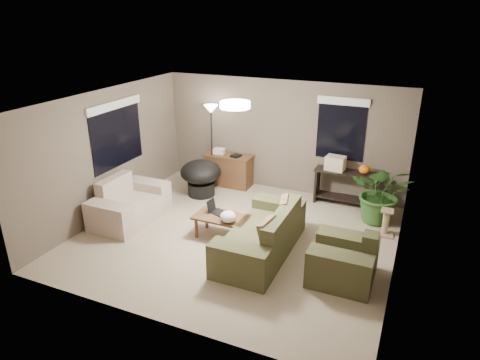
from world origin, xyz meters
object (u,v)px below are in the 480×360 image
at_px(loveseat, 129,206).
at_px(houseplant, 381,199).
at_px(desk, 229,170).
at_px(coffee_table, 222,219).
at_px(console_table, 345,185).
at_px(papasan_chair, 201,175).
at_px(floor_lamp, 211,119).
at_px(cat_scratching_post, 386,224).
at_px(armchair, 344,261).
at_px(main_sofa, 263,237).

distance_m(loveseat, houseplant, 4.92).
bearing_deg(desk, coffee_table, -68.04).
distance_m(loveseat, desk, 2.63).
relative_size(console_table, papasan_chair, 1.23).
xyz_separation_m(loveseat, console_table, (3.76, 2.42, 0.14)).
distance_m(desk, papasan_chair, 0.84).
xyz_separation_m(floor_lamp, cat_scratching_post, (4.01, -0.87, -1.38)).
bearing_deg(console_table, loveseat, -147.25).
xyz_separation_m(armchair, coffee_table, (-2.28, 0.41, 0.06)).
distance_m(loveseat, console_table, 4.47).
height_order(main_sofa, papasan_chair, main_sofa).
relative_size(desk, papasan_chair, 1.04).
bearing_deg(main_sofa, houseplant, 49.97).
relative_size(main_sofa, loveseat, 1.37).
height_order(armchair, desk, armchair).
bearing_deg(floor_lamp, armchair, -35.74).
bearing_deg(cat_scratching_post, main_sofa, -140.87).
bearing_deg(floor_lamp, console_table, 2.97).
distance_m(coffee_table, console_table, 2.92).
height_order(loveseat, desk, loveseat).
relative_size(coffee_table, floor_lamp, 0.52).
xyz_separation_m(main_sofa, coffee_table, (-0.88, 0.20, 0.06)).
relative_size(desk, houseplant, 0.90).
distance_m(papasan_chair, floor_lamp, 1.29).
distance_m(main_sofa, desk, 3.10).
height_order(coffee_table, cat_scratching_post, cat_scratching_post).
height_order(console_table, floor_lamp, floor_lamp).
distance_m(main_sofa, loveseat, 2.87).
distance_m(loveseat, coffee_table, 1.99).
relative_size(loveseat, floor_lamp, 0.84).
relative_size(coffee_table, houseplant, 0.81).
bearing_deg(floor_lamp, houseplant, -5.55).
distance_m(loveseat, papasan_chair, 1.80).
height_order(main_sofa, houseplant, houseplant).
relative_size(armchair, houseplant, 0.81).
distance_m(main_sofa, cat_scratching_post, 2.37).
xyz_separation_m(main_sofa, floor_lamp, (-2.17, 2.36, 1.30)).
relative_size(main_sofa, coffee_table, 2.20).
relative_size(armchair, floor_lamp, 0.52).
bearing_deg(papasan_chair, houseplant, 3.69).
bearing_deg(cat_scratching_post, houseplant, 108.67).
distance_m(floor_lamp, cat_scratching_post, 4.33).
bearing_deg(houseplant, papasan_chair, -176.31).
distance_m(loveseat, cat_scratching_post, 4.90).
xyz_separation_m(main_sofa, desk, (-1.81, 2.51, 0.08)).
bearing_deg(floor_lamp, desk, 23.15).
distance_m(desk, cat_scratching_post, 3.79).
relative_size(console_table, cat_scratching_post, 2.60).
xyz_separation_m(console_table, floor_lamp, (-3.06, -0.16, 1.16)).
bearing_deg(cat_scratching_post, console_table, 132.71).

